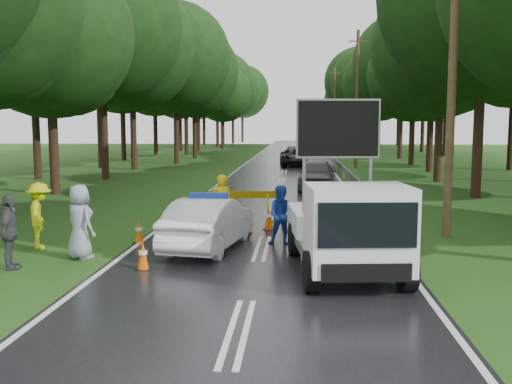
# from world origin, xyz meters

# --- Properties ---
(ground) EXTENTS (160.00, 160.00, 0.00)m
(ground) POSITION_xyz_m (0.00, 0.00, 0.00)
(ground) COLOR #234F16
(ground) RESTS_ON ground
(road) EXTENTS (7.00, 140.00, 0.02)m
(road) POSITION_xyz_m (0.00, 30.00, 0.01)
(road) COLOR black
(road) RESTS_ON ground
(guardrail) EXTENTS (0.12, 60.06, 0.70)m
(guardrail) POSITION_xyz_m (3.70, 29.67, 0.55)
(guardrail) COLOR gray
(guardrail) RESTS_ON ground
(utility_pole_near) EXTENTS (1.40, 0.24, 10.00)m
(utility_pole_near) POSITION_xyz_m (5.20, 2.00, 5.06)
(utility_pole_near) COLOR #432F1F
(utility_pole_near) RESTS_ON ground
(utility_pole_mid) EXTENTS (1.40, 0.24, 10.00)m
(utility_pole_mid) POSITION_xyz_m (5.20, 28.00, 5.06)
(utility_pole_mid) COLOR #432F1F
(utility_pole_mid) RESTS_ON ground
(utility_pole_far) EXTENTS (1.40, 0.24, 10.00)m
(utility_pole_far) POSITION_xyz_m (5.20, 54.00, 5.06)
(utility_pole_far) COLOR #432F1F
(utility_pole_far) RESTS_ON ground
(police_sedan) EXTENTS (2.03, 4.19, 1.46)m
(police_sedan) POSITION_xyz_m (-1.37, -0.10, 0.67)
(police_sedan) COLOR white
(police_sedan) RESTS_ON ground
(work_truck) EXTENTS (2.57, 4.91, 3.76)m
(work_truck) POSITION_xyz_m (1.97, -2.38, 1.02)
(work_truck) COLOR gray
(work_truck) RESTS_ON ground
(barrier) EXTENTS (2.53, 0.30, 1.05)m
(barrier) POSITION_xyz_m (-0.80, 4.00, 0.79)
(barrier) COLOR #D1D30B
(barrier) RESTS_ON ground
(officer) EXTENTS (0.74, 0.59, 1.77)m
(officer) POSITION_xyz_m (-1.33, 2.00, 0.88)
(officer) COLOR #D6BA0B
(officer) RESTS_ON ground
(civilian) EXTENTS (0.81, 0.65, 1.61)m
(civilian) POSITION_xyz_m (0.51, 0.50, 0.81)
(civilian) COLOR #18399D
(civilian) RESTS_ON ground
(bystander_left) EXTENTS (1.04, 1.28, 1.73)m
(bystander_left) POSITION_xyz_m (-5.78, -0.35, 0.87)
(bystander_left) COLOR #C5D70B
(bystander_left) RESTS_ON ground
(bystander_mid) EXTENTS (0.63, 1.05, 1.68)m
(bystander_mid) POSITION_xyz_m (-5.48, -2.50, 0.84)
(bystander_mid) COLOR #404248
(bystander_mid) RESTS_ON ground
(bystander_right) EXTENTS (1.05, 0.98, 1.80)m
(bystander_right) POSITION_xyz_m (-4.30, -1.39, 0.90)
(bystander_right) COLOR #8A93A5
(bystander_right) RESTS_ON ground
(queue_car_first) EXTENTS (2.03, 4.50, 1.50)m
(queue_car_first) POSITION_xyz_m (1.86, 13.90, 0.75)
(queue_car_first) COLOR #414349
(queue_car_first) RESTS_ON ground
(queue_car_second) EXTENTS (2.34, 5.03, 1.42)m
(queue_car_second) POSITION_xyz_m (2.41, 23.62, 0.71)
(queue_car_second) COLOR #9D9FA4
(queue_car_second) RESTS_ON ground
(queue_car_third) EXTENTS (2.71, 5.27, 1.42)m
(queue_car_third) POSITION_xyz_m (0.80, 29.62, 0.71)
(queue_car_third) COLOR black
(queue_car_third) RESTS_ON ground
(queue_car_fourth) EXTENTS (1.87, 4.08, 1.30)m
(queue_car_fourth) POSITION_xyz_m (0.80, 35.62, 0.65)
(queue_car_fourth) COLOR #3D4044
(queue_car_fourth) RESTS_ON ground
(cone_near_left) EXTENTS (0.31, 0.31, 0.67)m
(cone_near_left) POSITION_xyz_m (-2.50, -2.37, 0.32)
(cone_near_left) COLOR black
(cone_near_left) RESTS_ON ground
(cone_center) EXTENTS (0.32, 0.32, 0.67)m
(cone_center) POSITION_xyz_m (-0.56, 2.00, 0.32)
(cone_center) COLOR black
(cone_center) RESTS_ON ground
(cone_far) EXTENTS (0.35, 0.35, 0.74)m
(cone_far) POSITION_xyz_m (0.04, 2.69, 0.36)
(cone_far) COLOR black
(cone_far) RESTS_ON ground
(cone_left_mid) EXTENTS (0.30, 0.30, 0.64)m
(cone_left_mid) POSITION_xyz_m (-3.40, 0.50, 0.31)
(cone_left_mid) COLOR black
(cone_left_mid) RESTS_ON ground
(cone_right) EXTENTS (0.37, 0.37, 0.78)m
(cone_right) POSITION_xyz_m (3.50, 4.45, 0.38)
(cone_right) COLOR black
(cone_right) RESTS_ON ground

